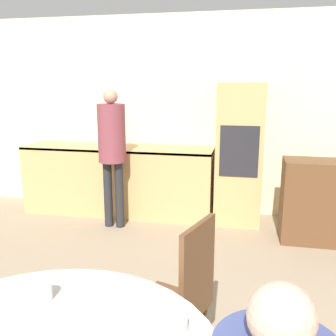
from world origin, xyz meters
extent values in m
cube|color=beige|center=(0.00, 5.11, 1.30)|extent=(6.53, 0.05, 2.60)
cube|color=tan|center=(-1.15, 4.77, 0.45)|extent=(2.52, 0.60, 0.91)
cube|color=black|center=(-1.15, 4.77, 0.89)|extent=(2.52, 0.60, 0.03)
cube|color=tan|center=(0.43, 4.78, 0.87)|extent=(0.56, 0.58, 1.73)
cube|color=#28282D|center=(0.43, 4.48, 0.95)|extent=(0.45, 0.01, 0.60)
cube|color=brown|center=(1.37, 4.32, 0.46)|extent=(0.90, 0.45, 0.92)
cylinder|color=brown|center=(-0.01, 2.25, 0.22)|extent=(0.04, 0.04, 0.44)
cylinder|color=brown|center=(0.30, 2.15, 0.22)|extent=(0.04, 0.04, 0.44)
cube|color=brown|center=(0.09, 2.05, 0.45)|extent=(0.51, 0.51, 0.02)
cube|color=brown|center=(0.27, 1.99, 0.73)|extent=(0.15, 0.37, 0.54)
sphere|color=tan|center=(0.60, 0.99, 1.17)|extent=(0.17, 0.17, 0.17)
cylinder|color=#262628|center=(-1.12, 4.26, 0.41)|extent=(0.10, 0.10, 0.81)
cylinder|color=#262628|center=(-0.97, 4.26, 0.41)|extent=(0.10, 0.10, 0.81)
cylinder|color=brown|center=(-1.05, 4.26, 1.15)|extent=(0.32, 0.32, 0.68)
sphere|color=tan|center=(-1.05, 4.26, 1.58)|extent=(0.17, 0.17, 0.17)
cylinder|color=silver|center=(-0.38, 1.52, 0.80)|extent=(0.08, 0.08, 0.09)
cylinder|color=silver|center=(0.23, 1.44, 0.79)|extent=(0.14, 0.14, 0.05)
camera|label=1|loc=(0.49, 0.14, 1.73)|focal=40.00mm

